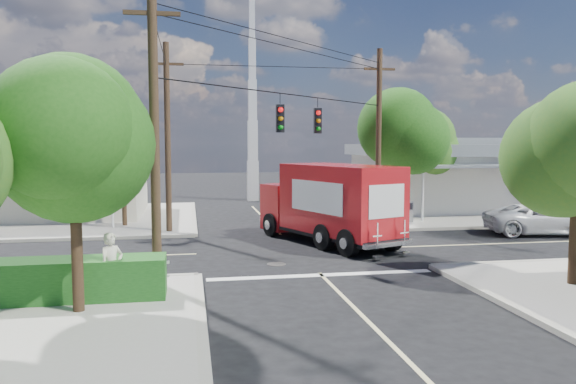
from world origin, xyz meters
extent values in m
plane|color=black|center=(0.00, 0.00, 0.00)|extent=(120.00, 120.00, 0.00)
cube|color=#A49F94|center=(11.00, 11.00, 0.07)|extent=(14.00, 14.00, 0.14)
cube|color=#A39E90|center=(4.00, 11.00, 0.07)|extent=(0.25, 14.00, 0.14)
cube|color=#A39E90|center=(11.00, 4.00, 0.07)|extent=(14.00, 0.25, 0.14)
cube|color=#A49F94|center=(-11.00, 11.00, 0.07)|extent=(14.00, 14.00, 0.14)
cube|color=#A39E90|center=(-4.00, 11.00, 0.07)|extent=(0.25, 14.00, 0.14)
cube|color=#A39E90|center=(-11.00, 4.00, 0.07)|extent=(14.00, 0.25, 0.14)
cube|color=#A39E90|center=(4.00, -11.00, 0.07)|extent=(0.25, 14.00, 0.14)
cube|color=#A39E90|center=(-4.00, -11.00, 0.07)|extent=(0.25, 14.00, 0.14)
cube|color=beige|center=(0.00, 10.00, 0.01)|extent=(0.12, 12.00, 0.01)
cube|color=beige|center=(0.00, -10.00, 0.01)|extent=(0.12, 12.00, 0.01)
cube|color=beige|center=(10.00, 0.00, 0.01)|extent=(12.00, 0.12, 0.01)
cube|color=beige|center=(-10.00, 0.00, 0.01)|extent=(12.00, 0.12, 0.01)
cube|color=silver|center=(0.00, -4.30, 0.01)|extent=(7.50, 0.40, 0.01)
cube|color=silver|center=(12.50, 12.00, 1.84)|extent=(11.00, 8.00, 3.40)
cube|color=gray|center=(12.50, 12.00, 3.89)|extent=(11.80, 8.80, 0.70)
cube|color=gray|center=(12.50, 12.00, 4.39)|extent=(6.05, 4.40, 0.50)
cube|color=gray|center=(12.50, 7.10, 3.04)|extent=(9.90, 1.80, 0.15)
cylinder|color=silver|center=(8.10, 6.30, 1.59)|extent=(0.12, 0.12, 2.90)
cylinder|color=silver|center=(16.90, 6.30, 1.59)|extent=(0.12, 0.12, 2.90)
cube|color=beige|center=(-12.00, 12.50, 1.74)|extent=(10.00, 8.00, 3.20)
cube|color=gray|center=(-12.00, 12.50, 3.69)|extent=(10.80, 8.80, 0.70)
cube|color=gray|center=(-12.00, 12.50, 4.19)|extent=(5.50, 4.40, 0.50)
cube|color=gray|center=(-12.00, 7.60, 2.84)|extent=(9.00, 1.80, 0.15)
cylinder|color=silver|center=(-8.00, 6.80, 1.49)|extent=(0.12, 0.12, 2.70)
cube|color=silver|center=(0.50, 20.00, 1.50)|extent=(0.80, 0.80, 3.00)
cube|color=silver|center=(0.50, 20.00, 4.50)|extent=(0.70, 0.70, 3.00)
cube|color=silver|center=(0.50, 20.00, 7.50)|extent=(0.60, 0.60, 3.00)
cube|color=silver|center=(0.50, 20.00, 10.50)|extent=(0.50, 0.50, 3.00)
cube|color=silver|center=(0.50, 20.00, 13.50)|extent=(0.40, 0.40, 3.00)
cylinder|color=#422D1C|center=(-7.00, -7.50, 2.00)|extent=(0.28, 0.28, 3.71)
sphere|color=#1D5313|center=(-7.00, -7.50, 4.32)|extent=(3.71, 3.71, 3.71)
sphere|color=#1D5313|center=(-7.40, -7.30, 4.55)|extent=(3.02, 3.02, 3.02)
sphere|color=#1D5313|center=(-6.65, -7.80, 4.20)|extent=(3.25, 3.25, 3.25)
cylinder|color=#422D1C|center=(7.20, 6.80, 2.19)|extent=(0.28, 0.28, 4.10)
sphere|color=#1D5313|center=(7.20, 6.80, 4.75)|extent=(4.10, 4.10, 4.10)
sphere|color=#1D5313|center=(6.80, 7.00, 5.00)|extent=(3.33, 3.33, 3.33)
sphere|color=#1D5313|center=(7.55, 6.50, 4.62)|extent=(3.58, 3.58, 3.58)
cylinder|color=#422D1C|center=(9.80, 9.00, 1.93)|extent=(0.28, 0.28, 3.58)
sphere|color=#316B22|center=(9.80, 9.00, 4.17)|extent=(3.58, 3.58, 3.58)
sphere|color=#316B22|center=(9.40, 9.20, 4.40)|extent=(2.91, 2.91, 2.91)
sphere|color=#316B22|center=(10.15, 8.70, 4.06)|extent=(3.14, 3.14, 3.14)
cylinder|color=#422D1C|center=(7.00, -7.20, 1.87)|extent=(0.28, 0.28, 3.46)
sphere|color=#316B22|center=(6.60, -7.00, 4.24)|extent=(2.81, 2.81, 2.81)
cylinder|color=#422D1C|center=(-7.50, 7.50, 2.64)|extent=(0.24, 0.24, 5.00)
cone|color=#295F24|center=(-6.60, 7.50, 5.24)|extent=(0.50, 2.06, 0.98)
cone|color=#295F24|center=(-6.94, 8.20, 5.24)|extent=(1.92, 1.68, 0.98)
cone|color=#295F24|center=(-7.70, 8.38, 5.24)|extent=(2.12, 0.95, 0.98)
cone|color=#295F24|center=(-8.31, 7.89, 5.24)|extent=(1.34, 2.07, 0.98)
cone|color=#295F24|center=(-8.31, 7.11, 5.24)|extent=(1.34, 2.07, 0.98)
cone|color=#295F24|center=(-7.70, 6.62, 5.24)|extent=(2.12, 0.95, 0.98)
cone|color=#295F24|center=(-6.94, 6.80, 5.24)|extent=(1.92, 1.68, 0.98)
cylinder|color=#422D1C|center=(-9.50, 9.00, 2.44)|extent=(0.24, 0.24, 4.60)
cone|color=#295F24|center=(-8.60, 9.00, 4.84)|extent=(0.50, 2.06, 0.98)
cone|color=#295F24|center=(-8.94, 9.70, 4.84)|extent=(1.92, 1.68, 0.98)
cone|color=#295F24|center=(-9.70, 9.88, 4.84)|extent=(2.12, 0.95, 0.98)
cone|color=#295F24|center=(-10.31, 9.39, 4.84)|extent=(1.34, 2.07, 0.98)
cone|color=#295F24|center=(-10.31, 8.61, 4.84)|extent=(1.34, 2.07, 0.98)
cone|color=#295F24|center=(-9.70, 8.12, 4.84)|extent=(2.12, 0.95, 0.98)
cone|color=#295F24|center=(-8.94, 8.30, 4.84)|extent=(1.92, 1.68, 0.98)
cylinder|color=#473321|center=(-5.20, -5.20, 4.50)|extent=(0.28, 0.28, 9.00)
cube|color=#473321|center=(-5.20, -5.20, 8.00)|extent=(1.60, 0.12, 0.12)
cylinder|color=#473321|center=(5.20, 5.20, 4.50)|extent=(0.28, 0.28, 9.00)
cube|color=#473321|center=(5.20, 5.20, 8.00)|extent=(1.60, 0.12, 0.12)
cylinder|color=#473321|center=(-5.20, 5.20, 4.50)|extent=(0.28, 0.28, 9.00)
cube|color=#473321|center=(-5.20, 5.20, 8.00)|extent=(1.60, 0.12, 0.12)
cylinder|color=black|center=(0.00, 0.00, 6.20)|extent=(10.43, 10.43, 0.04)
cube|color=black|center=(-0.80, -0.80, 5.25)|extent=(0.30, 0.24, 1.05)
sphere|color=red|center=(-0.80, -0.94, 5.58)|extent=(0.20, 0.20, 0.20)
cube|color=black|center=(1.10, 1.10, 5.25)|extent=(0.30, 0.24, 1.05)
sphere|color=red|center=(1.10, 0.96, 5.58)|extent=(0.20, 0.20, 0.20)
cube|color=silver|center=(-7.80, -5.60, 0.49)|extent=(5.94, 0.05, 0.08)
cube|color=silver|center=(-7.80, -5.60, 0.89)|extent=(5.94, 0.05, 0.08)
cube|color=silver|center=(-5.00, -5.60, 0.64)|extent=(0.09, 0.06, 1.00)
cube|color=#184B17|center=(-8.00, -6.40, 0.69)|extent=(6.20, 1.20, 1.10)
cube|color=#9E1511|center=(5.80, 6.20, 0.69)|extent=(0.50, 0.50, 1.10)
cube|color=#0C0E90|center=(6.50, 6.20, 0.69)|extent=(0.50, 0.50, 1.10)
cube|color=slate|center=(7.20, 6.20, 0.69)|extent=(0.50, 0.50, 1.10)
cube|color=black|center=(1.63, 1.48, 0.54)|extent=(5.00, 7.88, 0.24)
cube|color=#AF1419|center=(0.49, 4.23, 1.32)|extent=(2.80, 2.43, 2.14)
cube|color=black|center=(0.23, 4.86, 1.71)|extent=(1.98, 1.01, 0.93)
cube|color=silver|center=(0.15, 5.04, 0.63)|extent=(2.11, 0.97, 0.34)
cube|color=#AF1419|center=(1.97, 0.67, 2.00)|extent=(4.43, 6.16, 2.83)
cube|color=white|center=(3.11, 1.15, 2.14)|extent=(1.37, 3.25, 1.27)
cube|color=white|center=(0.83, 0.20, 2.14)|extent=(1.37, 3.25, 1.27)
cube|color=white|center=(3.07, -1.95, 2.14)|extent=(1.63, 0.69, 1.27)
cube|color=silver|center=(3.12, -2.07, 0.54)|extent=(2.25, 1.13, 0.18)
cube|color=silver|center=(2.53, -2.45, 0.93)|extent=(0.43, 0.22, 0.97)
cube|color=silver|center=(3.79, -1.93, 0.93)|extent=(0.43, 0.22, 0.97)
cylinder|color=black|center=(-0.49, 3.66, 0.54)|extent=(0.70, 1.11, 1.07)
cylinder|color=black|center=(1.58, 4.52, 0.54)|extent=(0.70, 1.11, 1.07)
cylinder|color=black|center=(1.69, -1.56, 0.54)|extent=(0.70, 1.11, 1.07)
cylinder|color=black|center=(3.76, -0.70, 0.54)|extent=(0.70, 1.11, 1.07)
imported|color=silver|center=(12.22, 1.89, 0.73)|extent=(5.60, 3.36, 1.46)
imported|color=beige|center=(-6.29, -6.69, 1.05)|extent=(0.79, 0.77, 1.82)
camera|label=1|loc=(-4.24, -21.92, 4.32)|focal=35.00mm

